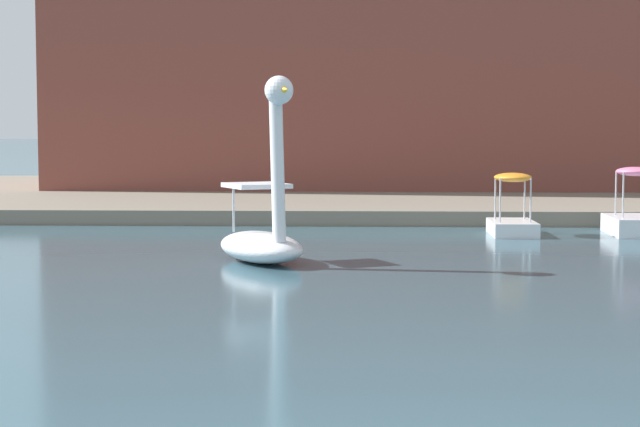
# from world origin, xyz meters

# --- Properties ---
(shore_bank_far) EXTENTS (135.49, 19.35, 0.36)m
(shore_bank_far) POSITION_xyz_m (0.00, 30.06, 0.18)
(shore_bank_far) COLOR slate
(shore_bank_far) RESTS_ON ground_plane
(swan_boat) EXTENTS (2.16, 2.72, 3.17)m
(swan_boat) POSITION_xyz_m (-2.71, 13.34, 0.59)
(swan_boat) COLOR white
(swan_boat) RESTS_ON ground_plane
(pedal_boat_orange) EXTENTS (0.94, 1.80, 1.35)m
(pedal_boat_orange) POSITION_xyz_m (2.23, 18.47, 0.44)
(pedal_boat_orange) COLOR white
(pedal_boat_orange) RESTS_ON ground_plane
(pedal_boat_pink) EXTENTS (1.12, 2.01, 1.48)m
(pedal_boat_pink) POSITION_xyz_m (4.91, 18.68, 0.38)
(pedal_boat_pink) COLOR white
(pedal_boat_pink) RESTS_ON ground_plane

